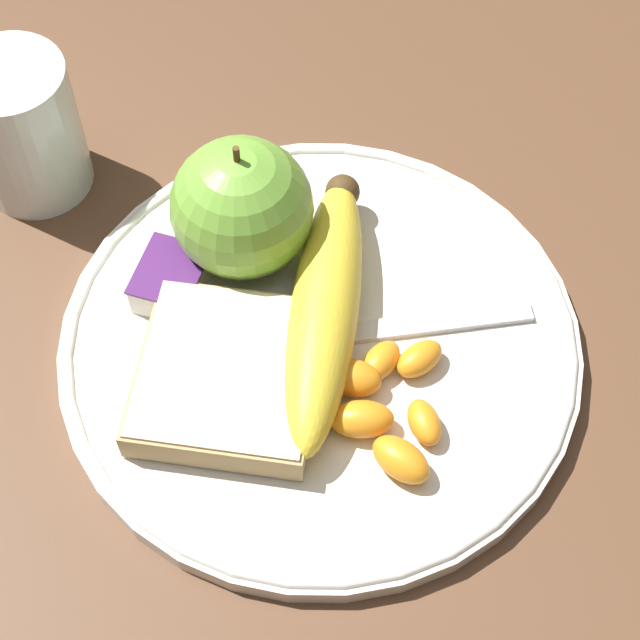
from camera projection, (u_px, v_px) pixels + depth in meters
name	position (u px, v px, depth m)	size (l,w,h in m)	color
ground_plane	(320.00, 351.00, 0.59)	(3.00, 3.00, 0.00)	brown
plate	(320.00, 344.00, 0.59)	(0.29, 0.29, 0.01)	silver
juice_glass	(24.00, 132.00, 0.62)	(0.07, 0.07, 0.09)	silver
apple	(242.00, 208.00, 0.58)	(0.08, 0.08, 0.09)	#72B23D
banana	(327.00, 306.00, 0.57)	(0.18, 0.07, 0.04)	yellow
bread_slice	(229.00, 376.00, 0.56)	(0.11, 0.11, 0.02)	tan
fork	(351.00, 334.00, 0.58)	(0.09, 0.16, 0.00)	silver
jam_packet	(171.00, 280.00, 0.59)	(0.04, 0.04, 0.02)	white
orange_segment_0	(424.00, 422.00, 0.55)	(0.03, 0.03, 0.01)	orange
orange_segment_1	(349.00, 377.00, 0.56)	(0.02, 0.04, 0.02)	orange
orange_segment_2	(362.00, 419.00, 0.55)	(0.03, 0.04, 0.02)	orange
orange_segment_3	(380.00, 361.00, 0.57)	(0.03, 0.02, 0.02)	orange
orange_segment_4	(421.00, 353.00, 0.57)	(0.03, 0.03, 0.02)	orange
orange_segment_5	(401.00, 460.00, 0.53)	(0.03, 0.04, 0.02)	orange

